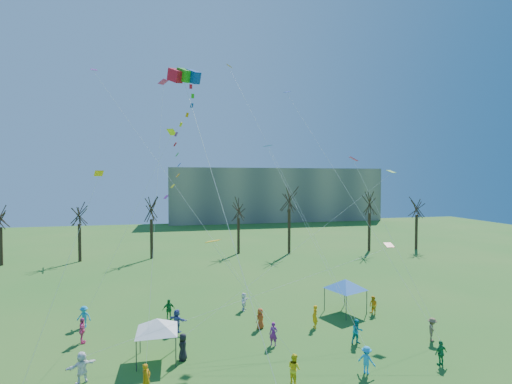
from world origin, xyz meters
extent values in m
cube|color=gray|center=(22.00, 82.00, 7.50)|extent=(60.00, 14.00, 15.00)
cylinder|color=black|center=(-29.31, 36.76, 2.65)|extent=(0.44, 0.44, 5.29)
cylinder|color=black|center=(-19.38, 37.06, 2.72)|extent=(0.44, 0.44, 5.45)
cylinder|color=black|center=(-9.39, 36.91, 2.95)|extent=(0.44, 0.44, 5.91)
cylinder|color=black|center=(3.92, 37.68, 2.84)|extent=(0.44, 0.44, 5.68)
cylinder|color=black|center=(11.79, 35.81, 3.56)|extent=(0.44, 0.44, 7.13)
cylinder|color=black|center=(25.44, 35.16, 3.14)|extent=(0.44, 0.44, 6.28)
cylinder|color=black|center=(34.03, 34.81, 2.94)|extent=(0.44, 0.44, 5.88)
cube|color=red|center=(-5.51, 8.55, 19.38)|extent=(1.25, 1.40, 1.27)
cube|color=green|center=(-4.88, 8.55, 19.38)|extent=(1.25, 1.40, 1.27)
cube|color=#0D40A9|center=(-4.26, 8.55, 19.38)|extent=(1.25, 1.40, 1.27)
cylinder|color=white|center=(-2.86, 2.94, 10.44)|extent=(0.02, 0.02, 20.08)
cylinder|color=#3F3F44|center=(-7.96, 4.45, 0.96)|extent=(0.06, 0.06, 1.92)
cylinder|color=#3F3F44|center=(-5.58, 4.47, 0.96)|extent=(0.06, 0.06, 1.92)
cylinder|color=#3F3F44|center=(-7.98, 6.83, 0.96)|extent=(0.06, 0.06, 1.92)
cylinder|color=#3F3F44|center=(-5.60, 6.85, 0.96)|extent=(0.06, 0.06, 1.92)
pyramid|color=white|center=(-6.78, 5.65, 2.33)|extent=(3.66, 3.66, 0.82)
cylinder|color=#3F3F44|center=(8.36, 9.10, 1.04)|extent=(0.09, 0.09, 2.09)
cylinder|color=#3F3F44|center=(10.78, 10.02, 1.04)|extent=(0.09, 0.09, 2.09)
cylinder|color=#3F3F44|center=(7.44, 11.52, 1.04)|extent=(0.09, 0.09, 2.09)
cylinder|color=#3F3F44|center=(9.86, 12.44, 1.04)|extent=(0.09, 0.09, 2.09)
pyramid|color=blue|center=(9.11, 10.77, 2.54)|extent=(3.72, 3.72, 0.90)
imported|color=orange|center=(-7.16, 1.92, 0.83)|extent=(0.67, 0.73, 1.67)
imported|color=yellow|center=(1.16, 1.18, 0.86)|extent=(0.91, 1.02, 1.72)
imported|color=#1C9EE5|center=(5.81, 1.23, 0.83)|extent=(1.15, 1.22, 1.66)
imported|color=#1B7F43|center=(10.93, 1.11, 0.78)|extent=(0.96, 0.51, 1.57)
imported|color=white|center=(-10.91, 3.82, 0.91)|extent=(1.73, 1.32, 1.83)
imported|color=black|center=(-5.13, 5.26, 0.87)|extent=(0.66, 0.91, 1.74)
imported|color=#83207D|center=(1.19, 5.95, 0.83)|extent=(0.72, 0.65, 1.66)
imported|color=#0B8EA3|center=(7.17, 4.96, 0.88)|extent=(0.87, 0.69, 1.77)
imported|color=brown|center=(12.76, 4.19, 0.85)|extent=(1.22, 1.22, 1.70)
imported|color=#F25094|center=(-12.22, 9.22, 0.92)|extent=(0.57, 1.12, 1.84)
imported|color=#4C5AA6|center=(-5.54, 9.75, 0.88)|extent=(1.59, 1.44, 1.76)
imported|color=#BF3F17|center=(0.92, 8.99, 0.80)|extent=(0.93, 0.85, 1.60)
imported|color=#FF9F0D|center=(5.21, 8.19, 0.90)|extent=(0.45, 0.67, 1.80)
imported|color=#F0A719|center=(11.28, 9.78, 0.80)|extent=(0.79, 0.91, 1.60)
imported|color=#1990CD|center=(-12.82, 12.17, 0.86)|extent=(1.23, 0.88, 1.72)
imported|color=#1A7932|center=(-6.24, 12.34, 0.87)|extent=(1.09, 0.64, 1.74)
imported|color=white|center=(0.36, 13.17, 0.79)|extent=(1.08, 1.52, 1.58)
cube|color=#FFB50D|center=(-10.31, 6.19, 12.23)|extent=(0.70, 0.76, 0.36)
cylinder|color=white|center=(-11.63, 3.51, 6.76)|extent=(0.01, 0.01, 12.10)
cube|color=#DC2497|center=(-6.51, 12.47, 19.91)|extent=(0.92, 0.92, 0.31)
cylinder|color=white|center=(-6.83, 7.20, 10.60)|extent=(0.01, 0.01, 21.05)
cube|color=yellow|center=(-3.41, 2.43, 8.25)|extent=(0.95, 0.87, 0.18)
cylinder|color=white|center=(-1.12, 1.81, 4.78)|extent=(0.01, 0.01, 8.09)
cube|color=#1781B1|center=(2.45, 12.76, 14.84)|extent=(0.78, 0.64, 0.15)
cylinder|color=white|center=(4.13, 7.00, 8.07)|extent=(0.01, 0.01, 17.80)
cube|color=blue|center=(5.89, 18.00, 21.05)|extent=(0.92, 0.95, 0.26)
cylinder|color=white|center=(8.41, 9.55, 11.18)|extent=(0.01, 0.01, 26.18)
cube|color=red|center=(8.85, 3.75, 7.31)|extent=(0.65, 0.78, 0.23)
cylinder|color=white|center=(-1.03, 3.79, 4.30)|extent=(0.01, 0.01, 20.55)
cube|color=#67C82F|center=(14.18, 11.81, 12.58)|extent=(0.80, 0.90, 0.29)
cylinder|color=white|center=(4.52, 8.54, 6.94)|extent=(0.01, 0.01, 23.11)
cube|color=purple|center=(-13.21, 18.82, 22.37)|extent=(0.74, 0.84, 0.32)
cylinder|color=white|center=(-6.01, 12.39, 11.84)|extent=(0.01, 0.01, 28.29)
cube|color=orange|center=(0.04, 19.94, 23.93)|extent=(0.71, 0.66, 0.39)
cylinder|color=white|center=(3.60, 12.45, 12.62)|extent=(0.01, 0.01, 27.74)
cube|color=#F42886|center=(9.13, 9.51, 13.58)|extent=(0.80, 0.71, 0.39)
cylinder|color=white|center=(10.95, 6.85, 7.44)|extent=(0.01, 0.01, 13.51)
cube|color=yellow|center=(-5.83, 10.71, 15.57)|extent=(0.81, 0.85, 0.44)
cylinder|color=white|center=(-9.03, 9.97, 8.43)|extent=(0.01, 0.01, 15.34)
camera|label=1|loc=(-5.30, -18.19, 11.83)|focal=25.00mm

